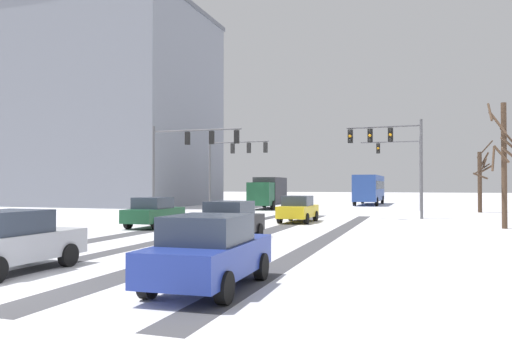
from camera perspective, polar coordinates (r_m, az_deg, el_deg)
The scene contains 19 objects.
wheel_track_left_lane at distance 23.76m, azimuth -6.38°, elevation -6.54°, with size 0.82×29.80×0.01m, color #4C4C51.
wheel_track_right_lane at distance 25.06m, azimuth -12.27°, elevation -6.24°, with size 1.08×29.80×0.01m, color #4C4C51.
wheel_track_center at distance 22.72m, azimuth 0.23°, elevation -6.80°, with size 1.07×29.80×0.01m, color #4C4C51.
wheel_track_oncoming at distance 21.93m, azimuth 8.53°, elevation -6.99°, with size 0.84×29.80×0.01m, color #4C4C51.
sidewalk_kerb_right at distance 20.32m, azimuth 22.91°, elevation -7.23°, with size 4.00×29.80×0.12m, color white.
traffic_signal_far_left at distance 43.90m, azimuth -2.71°, elevation 2.21°, with size 5.79×0.59×6.50m.
traffic_signal_near_right at distance 33.22m, azimuth 15.37°, elevation 3.25°, with size 4.84×0.48×6.50m.
traffic_signal_far_right at distance 45.03m, azimuth 16.81°, elevation 1.65°, with size 5.20×0.49×6.50m.
traffic_signal_near_left at distance 34.77m, azimuth -7.91°, elevation 3.13°, with size 6.74×0.46×6.50m.
car_yellow_cab_lead at distance 30.12m, azimuth 4.90°, elevation -3.83°, with size 1.87×4.12×1.62m.
car_dark_green_second at distance 26.99m, azimuth -11.78°, elevation -4.14°, with size 1.89×4.13×1.62m.
car_black_third at distance 19.99m, azimuth -2.99°, elevation -5.24°, with size 1.90×4.13×1.62m.
car_silver_fourth at distance 14.32m, azimuth -26.79°, elevation -6.79°, with size 1.86×4.11×1.62m.
car_blue_fifth at distance 10.92m, azimuth -5.44°, elevation -8.73°, with size 1.93×4.15×1.62m.
bus_oncoming at distance 58.53m, azimuth 13.03°, elevation -1.31°, with size 2.80×11.04×3.38m.
box_truck_delivery at distance 47.36m, azimuth 1.43°, elevation -1.84°, with size 2.57×7.49×3.02m.
bare_tree_sidewalk_mid at distance 28.67m, azimuth 26.82°, elevation 1.71°, with size 1.80×1.74×6.71m.
bare_tree_sidewalk_far at distance 44.88m, azimuth 24.64°, elevation -0.24°, with size 1.66×1.71×6.00m.
office_building_far_left_block at distance 62.76m, azimuth -19.21°, elevation 7.22°, with size 28.87×17.99×22.49m.
Camera 1 is at (8.91, -7.94, 2.27)m, focal length 34.44 mm.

